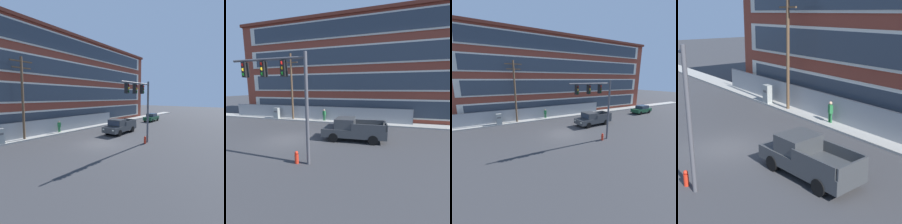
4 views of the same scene
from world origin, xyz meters
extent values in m
plane|color=#38383A|center=(0.00, 0.00, 0.00)|extent=(160.00, 160.00, 0.00)
cube|color=#9E9B93|center=(0.00, 8.19, 0.08)|extent=(80.00, 2.09, 0.16)
cube|color=brown|center=(5.84, 14.16, 6.95)|extent=(38.44, 9.85, 13.90)
cube|color=beige|center=(5.84, 9.18, 1.91)|extent=(35.36, 0.10, 2.50)
cube|color=#2D3844|center=(5.84, 9.12, 1.91)|extent=(33.82, 0.06, 2.09)
cube|color=beige|center=(5.84, 9.18, 5.39)|extent=(35.36, 0.10, 2.50)
cube|color=#2D3844|center=(5.84, 9.12, 5.39)|extent=(33.82, 0.06, 2.09)
cube|color=beige|center=(5.84, 9.18, 8.86)|extent=(35.36, 0.10, 2.50)
cube|color=#2D3844|center=(5.84, 9.12, 8.86)|extent=(33.82, 0.06, 2.09)
cube|color=beige|center=(5.84, 9.18, 12.34)|extent=(35.36, 0.10, 2.50)
cube|color=#2D3844|center=(5.84, 9.12, 12.34)|extent=(33.82, 0.06, 2.09)
cube|color=maroon|center=(5.84, 14.16, 14.10)|extent=(38.94, 10.35, 0.40)
cube|color=gray|center=(-1.48, 8.38, 1.00)|extent=(26.54, 0.04, 1.99)
cylinder|color=#4C4C51|center=(11.79, 8.38, 1.00)|extent=(0.06, 0.06, 1.99)
cylinder|color=#4C4C51|center=(-1.48, 8.38, 1.99)|extent=(26.54, 0.05, 0.05)
cylinder|color=#4C4C51|center=(3.75, -3.45, 3.24)|extent=(0.20, 0.20, 6.48)
cylinder|color=#4C4C51|center=(1.30, -3.45, 6.18)|extent=(4.90, 0.14, 0.14)
cube|color=black|center=(2.39, -3.45, 5.63)|extent=(0.28, 0.32, 0.90)
cylinder|color=red|center=(2.39, -3.63, 5.91)|extent=(0.04, 0.18, 0.18)
cylinder|color=#503E08|center=(2.39, -3.63, 5.63)|extent=(0.04, 0.18, 0.18)
cylinder|color=#0A4011|center=(2.39, -3.63, 5.35)|extent=(0.04, 0.18, 0.18)
cube|color=black|center=(1.03, -3.45, 5.63)|extent=(0.28, 0.32, 0.90)
cylinder|color=#4B0807|center=(1.03, -3.63, 5.91)|extent=(0.04, 0.18, 0.18)
cylinder|color=gold|center=(1.03, -3.63, 5.63)|extent=(0.04, 0.18, 0.18)
cylinder|color=#0A4011|center=(1.03, -3.63, 5.35)|extent=(0.04, 0.18, 0.18)
cube|color=black|center=(-0.33, -3.45, 5.63)|extent=(0.28, 0.32, 0.90)
cylinder|color=#4B0807|center=(-0.33, -3.63, 5.91)|extent=(0.04, 0.18, 0.18)
cylinder|color=gold|center=(-0.33, -3.63, 5.63)|extent=(0.04, 0.18, 0.18)
cylinder|color=#0A4011|center=(-0.33, -3.63, 5.35)|extent=(0.04, 0.18, 0.18)
cube|color=#383A3D|center=(5.69, 1.55, 0.75)|extent=(5.55, 2.36, 0.70)
cube|color=#383A3D|center=(4.93, 1.51, 1.52)|extent=(1.74, 1.98, 0.84)
cube|color=#283342|center=(4.09, 1.46, 1.52)|extent=(0.16, 1.69, 0.63)
cube|color=#383A3D|center=(6.96, 0.65, 1.38)|extent=(2.72, 0.27, 0.56)
cube|color=#383A3D|center=(6.85, 2.59, 1.38)|extent=(2.72, 0.27, 0.56)
cube|color=#383A3D|center=(8.36, 1.70, 1.38)|extent=(0.21, 1.98, 0.56)
cylinder|color=black|center=(4.11, 0.51, 0.40)|extent=(0.81, 0.30, 0.80)
cylinder|color=black|center=(4.00, 2.41, 0.40)|extent=(0.81, 0.30, 0.80)
cylinder|color=black|center=(7.37, 0.70, 0.40)|extent=(0.81, 0.30, 0.80)
cylinder|color=black|center=(7.26, 2.59, 0.40)|extent=(0.81, 0.30, 0.80)
cube|color=white|center=(2.99, 0.68, 0.85)|extent=(0.07, 0.24, 0.16)
cube|color=white|center=(2.91, 2.11, 0.85)|extent=(0.07, 0.24, 0.16)
cube|color=#194C2D|center=(18.95, 3.41, 0.64)|extent=(4.34, 1.96, 0.64)
cube|color=#283342|center=(19.12, 3.42, 1.26)|extent=(2.21, 1.63, 0.60)
cylinder|color=black|center=(17.68, 2.54, 0.32)|extent=(0.65, 0.24, 0.64)
cylinder|color=black|center=(17.59, 4.13, 0.32)|extent=(0.65, 0.24, 0.64)
cylinder|color=black|center=(20.31, 2.69, 0.32)|extent=(0.65, 0.24, 0.64)
cylinder|color=black|center=(20.22, 4.28, 0.32)|extent=(0.65, 0.24, 0.64)
cylinder|color=brown|center=(-4.17, 7.72, 4.61)|extent=(0.26, 0.26, 9.23)
cube|color=brown|center=(-4.17, 7.72, 8.73)|extent=(2.36, 0.14, 0.14)
cube|color=brown|center=(-4.17, 7.72, 8.03)|extent=(2.01, 0.14, 0.14)
cube|color=#939993|center=(-6.71, 7.45, 0.86)|extent=(0.74, 0.54, 1.72)
cube|color=#515151|center=(-6.71, 7.17, 1.20)|extent=(0.52, 0.02, 0.20)
cylinder|color=#236B38|center=(0.45, 7.91, 0.42)|extent=(0.14, 0.14, 0.85)
cylinder|color=#236B38|center=(0.63, 7.91, 0.42)|extent=(0.14, 0.14, 0.85)
cube|color=#236B38|center=(0.54, 7.91, 1.15)|extent=(0.46, 0.38, 0.60)
sphere|color=tan|center=(0.54, 7.91, 1.57)|extent=(0.24, 0.24, 0.24)
cylinder|color=red|center=(3.02, -3.56, 0.29)|extent=(0.24, 0.24, 0.58)
sphere|color=red|center=(3.02, -3.56, 0.67)|extent=(0.22, 0.22, 0.22)
camera|label=1|loc=(-13.17, -11.98, 4.88)|focal=28.00mm
camera|label=2|loc=(7.67, -11.13, 4.49)|focal=24.00mm
camera|label=3|loc=(-7.78, -15.50, 6.60)|focal=24.00mm
camera|label=4|loc=(17.19, -8.40, 7.71)|focal=55.00mm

